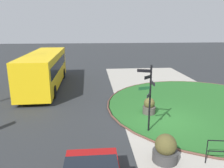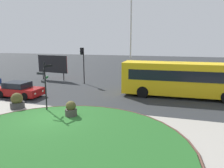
{
  "view_description": "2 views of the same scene",
  "coord_description": "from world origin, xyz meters",
  "px_view_note": "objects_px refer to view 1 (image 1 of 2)",
  "views": [
    {
      "loc": [
        -10.92,
        4.03,
        5.21
      ],
      "look_at": [
        2.47,
        2.86,
        1.63
      ],
      "focal_mm": 34.7,
      "sensor_mm": 36.0,
      "label": 1
    },
    {
      "loc": [
        7.59,
        -11.43,
        4.89
      ],
      "look_at": [
        3.16,
        3.06,
        1.87
      ],
      "focal_mm": 35.04,
      "sensor_mm": 36.0,
      "label": 2
    }
  ],
  "objects_px": {
    "bus_yellow": "(45,69)",
    "planter_near_signpost": "(149,107)",
    "signpost_directional": "(149,94)",
    "planter_kerbside": "(165,149)"
  },
  "relations": [
    {
      "from": "planter_near_signpost",
      "to": "planter_kerbside",
      "type": "distance_m",
      "value": 4.68
    },
    {
      "from": "bus_yellow",
      "to": "signpost_directional",
      "type": "bearing_deg",
      "value": -144.65
    },
    {
      "from": "planter_near_signpost",
      "to": "planter_kerbside",
      "type": "height_order",
      "value": "planter_kerbside"
    },
    {
      "from": "signpost_directional",
      "to": "planter_near_signpost",
      "type": "distance_m",
      "value": 2.82
    },
    {
      "from": "bus_yellow",
      "to": "planter_kerbside",
      "type": "bearing_deg",
      "value": -150.37
    },
    {
      "from": "planter_near_signpost",
      "to": "signpost_directional",
      "type": "bearing_deg",
      "value": 163.73
    },
    {
      "from": "bus_yellow",
      "to": "planter_near_signpost",
      "type": "xyz_separation_m",
      "value": [
        -6.96,
        -7.53,
        -1.13
      ]
    },
    {
      "from": "bus_yellow",
      "to": "planter_near_signpost",
      "type": "relative_size",
      "value": 9.75
    },
    {
      "from": "signpost_directional",
      "to": "bus_yellow",
      "type": "bearing_deg",
      "value": 36.73
    },
    {
      "from": "signpost_directional",
      "to": "planter_near_signpost",
      "type": "bearing_deg",
      "value": -16.27
    }
  ]
}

